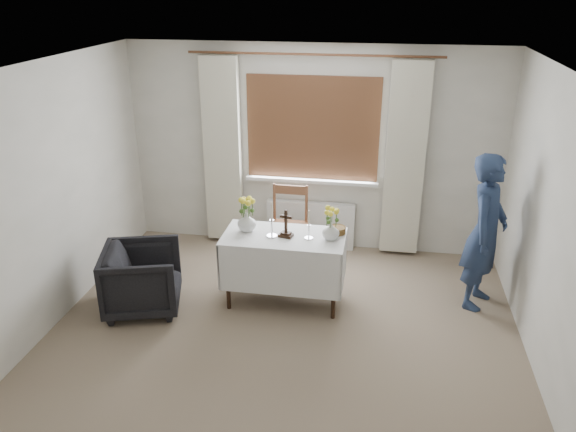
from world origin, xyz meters
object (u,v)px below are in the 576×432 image
(wooden_cross, at_px, (286,223))
(flower_vase_right, at_px, (331,231))
(person, at_px, (485,232))
(wooden_chair, at_px, (288,229))
(altar_table, at_px, (284,269))
(armchair, at_px, (142,279))
(flower_vase_left, at_px, (247,222))

(wooden_cross, bearing_deg, flower_vase_right, 14.59)
(person, distance_m, flower_vase_right, 1.56)
(wooden_chair, height_order, flower_vase_right, wooden_chair)
(altar_table, xyz_separation_m, flower_vase_right, (0.47, -0.01, 0.47))
(person, bearing_deg, flower_vase_right, 124.47)
(armchair, height_order, flower_vase_right, flower_vase_right)
(armchair, relative_size, person, 0.46)
(person, bearing_deg, altar_table, 121.55)
(flower_vase_right, bearing_deg, flower_vase_left, 175.97)
(person, bearing_deg, wooden_chair, 100.23)
(altar_table, distance_m, wooden_chair, 0.79)
(armchair, relative_size, flower_vase_left, 3.71)
(armchair, distance_m, person, 3.50)
(armchair, distance_m, wooden_cross, 1.57)
(armchair, relative_size, flower_vase_right, 4.17)
(person, distance_m, wooden_cross, 2.01)
(armchair, height_order, wooden_cross, wooden_cross)
(wooden_chair, bearing_deg, flower_vase_right, -53.51)
(person, bearing_deg, flower_vase_left, 118.77)
(flower_vase_left, distance_m, flower_vase_right, 0.87)
(wooden_chair, xyz_separation_m, person, (2.10, -0.46, 0.33))
(flower_vase_left, xyz_separation_m, flower_vase_right, (0.87, -0.06, -0.01))
(wooden_chair, relative_size, wooden_cross, 3.34)
(person, relative_size, wooden_cross, 5.63)
(altar_table, distance_m, person, 2.07)
(wooden_chair, bearing_deg, altar_table, -82.45)
(wooden_chair, distance_m, flower_vase_left, 0.87)
(altar_table, relative_size, flower_vase_right, 6.87)
(armchair, height_order, flower_vase_left, flower_vase_left)
(wooden_chair, distance_m, wooden_cross, 0.91)
(armchair, xyz_separation_m, flower_vase_left, (1.00, 0.43, 0.52))
(armchair, bearing_deg, altar_table, -91.01)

